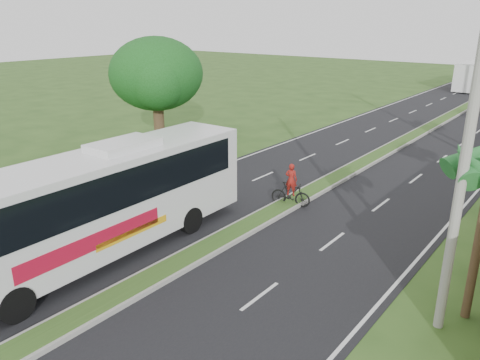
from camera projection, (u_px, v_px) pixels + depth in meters
The scene contains 9 objects.
ground at pixel (183, 264), 17.18m from camera, with size 180.00×180.00×0.00m, color #2D4C1B.
road_asphalt at pixel (389, 150), 32.05m from camera, with size 14.00×160.00×0.02m, color black.
median_strip at pixel (389, 149), 32.02m from camera, with size 1.20×160.00×0.18m.
lane_edge_left at pixel (305, 136), 35.96m from camera, with size 0.12×160.00×0.01m, color silver.
shade_tree at pixel (155, 76), 30.06m from camera, with size 6.30×6.00×7.54m.
utility_pole_a at pixel (469, 137), 11.86m from camera, with size 1.60×0.28×11.00m.
coach_bus_main at pixel (101, 198), 17.06m from camera, with size 3.04×13.12×4.22m.
coach_bus_far at pixel (478, 73), 59.81m from camera, with size 3.00×12.00×3.47m.
motorcyclist at pixel (291, 191), 22.27m from camera, with size 2.01×1.02×2.12m.
Camera 1 is at (11.07, -10.68, 8.52)m, focal length 35.00 mm.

